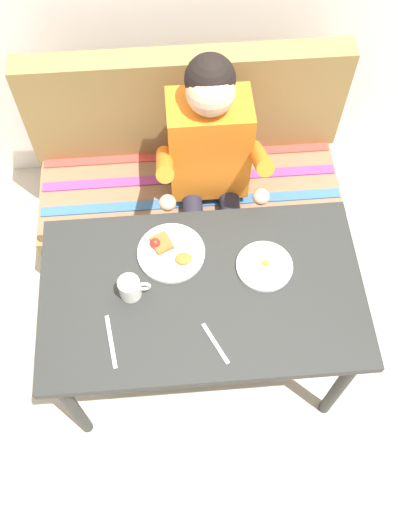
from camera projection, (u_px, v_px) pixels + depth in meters
ground_plane at (201, 357)px, 2.73m from camera, size 8.00×8.00×0.00m
table at (202, 299)px, 2.16m from camera, size 1.20×0.70×0.73m
couch at (189, 187)px, 2.82m from camera, size 1.44×0.56×1.00m
person at (210, 161)px, 2.37m from camera, size 0.45×0.61×1.21m
plate_breakfast at (170, 252)px, 2.16m from camera, size 0.26×0.26×0.05m
plate_eggs at (264, 266)px, 2.13m from camera, size 0.21×0.21×0.04m
coffee_mug at (130, 288)px, 2.04m from camera, size 0.12×0.08×0.09m
fork at (215, 343)px, 1.99m from camera, size 0.09×0.16×0.00m
knife at (111, 342)px, 1.99m from camera, size 0.04×0.20×0.00m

